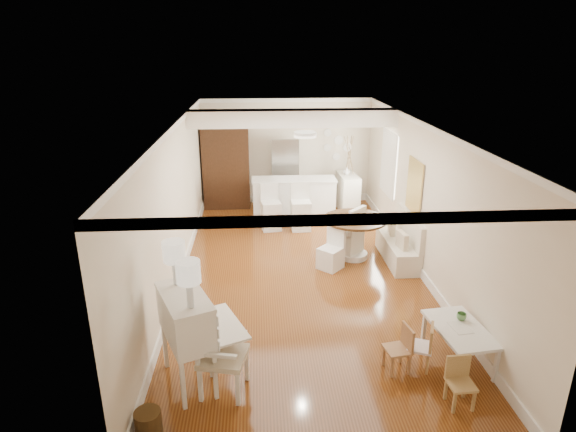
{
  "coord_description": "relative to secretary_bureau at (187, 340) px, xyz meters",
  "views": [
    {
      "loc": [
        -0.77,
        -8.19,
        4.13
      ],
      "look_at": [
        -0.23,
        0.3,
        1.07
      ],
      "focal_mm": 30.0,
      "sensor_mm": 36.0,
      "label": 1
    }
  ],
  "objects": [
    {
      "name": "pencil_cup",
      "position": [
        3.68,
        0.38,
        -0.05
      ],
      "size": [
        0.15,
        0.15,
        0.1
      ],
      "primitive_type": "imported",
      "rotation": [
        0.0,
        0.0,
        0.1
      ],
      "color": "#558C51",
      "rests_on": "kids_table"
    },
    {
      "name": "kids_chair_a",
      "position": [
        2.72,
        0.07,
        -0.31
      ],
      "size": [
        0.37,
        0.37,
        0.66
      ],
      "primitive_type": "cube",
      "rotation": [
        0.0,
        0.0,
        -1.39
      ],
      "color": "#A5734B",
      "rests_on": "ground"
    },
    {
      "name": "bar_stool_right",
      "position": [
        1.9,
        5.32,
        -0.08
      ],
      "size": [
        0.46,
        0.46,
        1.1
      ],
      "primitive_type": "cube",
      "rotation": [
        0.0,
        0.0,
        0.04
      ],
      "color": "white",
      "rests_on": "ground"
    },
    {
      "name": "fridge",
      "position": [
        2.0,
        7.13,
        0.26
      ],
      "size": [
        0.75,
        0.65,
        1.8
      ],
      "primitive_type": "imported",
      "color": "silver",
      "rests_on": "ground"
    },
    {
      "name": "secretary_bureau",
      "position": [
        0.0,
        0.0,
        0.0
      ],
      "size": [
        1.31,
        1.32,
        1.27
      ],
      "primitive_type": "cube",
      "rotation": [
        0.0,
        0.0,
        0.41
      ],
      "color": "white",
      "rests_on": "ground"
    },
    {
      "name": "branch_vase",
      "position": [
        3.2,
        6.68,
        0.42
      ],
      "size": [
        0.19,
        0.19,
        0.19
      ],
      "primitive_type": "imported",
      "rotation": [
        0.0,
        0.0,
        0.08
      ],
      "color": "white",
      "rests_on": "sideboard"
    },
    {
      "name": "kids_table",
      "position": [
        3.6,
        0.2,
        -0.37
      ],
      "size": [
        0.76,
        1.14,
        0.53
      ],
      "primitive_type": "cube",
      "rotation": [
        0.0,
        0.0,
        0.12
      ],
      "color": "white",
      "rests_on": "ground"
    },
    {
      "name": "sideboard",
      "position": [
        3.24,
        6.64,
        -0.16
      ],
      "size": [
        0.5,
        1.03,
        0.96
      ],
      "primitive_type": "cube",
      "rotation": [
        0.0,
        0.0,
        0.05
      ],
      "color": "silver",
      "rests_on": "ground"
    },
    {
      "name": "dining_table",
      "position": [
        2.84,
        3.67,
        -0.21
      ],
      "size": [
        1.39,
        1.39,
        0.85
      ],
      "primitive_type": "cylinder",
      "rotation": [
        0.0,
        0.0,
        -0.12
      ],
      "color": "#4A2E17",
      "rests_on": "ground"
    },
    {
      "name": "kids_chair_c",
      "position": [
        3.29,
        -0.64,
        -0.32
      ],
      "size": [
        0.32,
        0.32,
        0.63
      ],
      "primitive_type": "cube",
      "rotation": [
        0.0,
        0.0,
        0.05
      ],
      "color": "#A9834C",
      "rests_on": "ground"
    },
    {
      "name": "slip_chair_near",
      "position": [
        2.3,
        3.21,
        -0.22
      ],
      "size": [
        0.57,
        0.58,
        0.84
      ],
      "primitive_type": "cube",
      "rotation": [
        0.0,
        0.0,
        -0.75
      ],
      "color": "white",
      "rests_on": "ground"
    },
    {
      "name": "pantry_cabinet",
      "position": [
        0.1,
        7.16,
        0.51
      ],
      "size": [
        1.2,
        0.6,
        2.3
      ],
      "primitive_type": "cube",
      "color": "#381E11",
      "rests_on": "ground"
    },
    {
      "name": "slip_chair_far",
      "position": [
        2.71,
        3.79,
        -0.1
      ],
      "size": [
        0.74,
        0.74,
        1.08
      ],
      "primitive_type": "cube",
      "rotation": [
        0.0,
        0.0,
        -2.33
      ],
      "color": "white",
      "rests_on": "ground"
    },
    {
      "name": "bar_stool_left",
      "position": [
        1.21,
        5.38,
        -0.1
      ],
      "size": [
        0.49,
        0.49,
        1.07
      ],
      "primitive_type": "cube",
      "rotation": [
        0.0,
        0.0,
        0.16
      ],
      "color": "white",
      "rests_on": "ground"
    },
    {
      "name": "breakfast_counter",
      "position": [
        1.8,
        6.08,
        -0.12
      ],
      "size": [
        2.05,
        0.65,
        1.03
      ],
      "primitive_type": "cube",
      "color": "white",
      "rests_on": "ground"
    },
    {
      "name": "banquette",
      "position": [
        3.69,
        3.48,
        -0.15
      ],
      "size": [
        0.52,
        1.6,
        0.98
      ],
      "primitive_type": "cube",
      "color": "silver",
      "rests_on": "ground"
    },
    {
      "name": "kids_chair_b",
      "position": [
        3.03,
        0.11,
        -0.3
      ],
      "size": [
        0.41,
        0.41,
        0.66
      ],
      "primitive_type": "cube",
      "rotation": [
        0.0,
        0.0,
        -1.95
      ],
      "color": "#AF834F",
      "rests_on": "ground"
    },
    {
      "name": "room",
      "position": [
        1.74,
        3.3,
        1.35
      ],
      "size": [
        9.0,
        9.04,
        2.82
      ],
      "color": "brown",
      "rests_on": "ground"
    },
    {
      "name": "wicker_basket",
      "position": [
        -0.35,
        -0.87,
        -0.49
      ],
      "size": [
        0.35,
        0.35,
        0.3
      ],
      "primitive_type": "cylinder",
      "rotation": [
        0.0,
        0.0,
        -0.18
      ],
      "color": "#4B3317",
      "rests_on": "ground"
    },
    {
      "name": "gustavian_armchair",
      "position": [
        0.45,
        -0.19,
        -0.11
      ],
      "size": [
        0.71,
        0.71,
        1.04
      ],
      "primitive_type": "cube",
      "rotation": [
        0.0,
        0.0,
        1.36
      ],
      "color": "silver",
      "rests_on": "ground"
    }
  ]
}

